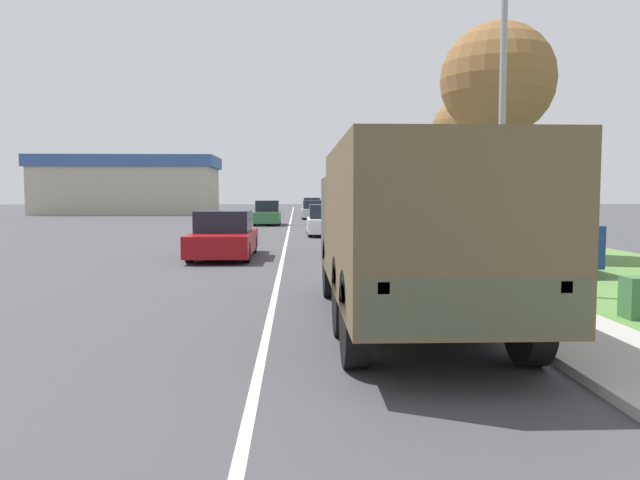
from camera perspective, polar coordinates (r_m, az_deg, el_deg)
ground_plane at (r=37.88m, az=-2.86°, el=1.06°), size 180.00×180.00×0.00m
lane_centre_stripe at (r=37.88m, az=-2.86°, el=1.06°), size 0.12×120.00×0.00m
sidewalk_right at (r=38.09m, az=3.93°, el=1.16°), size 1.80×120.00×0.12m
grass_strip_right at (r=38.81m, az=10.40°, el=1.08°), size 7.00×120.00×0.02m
military_truck at (r=9.94m, az=8.08°, el=1.25°), size 2.43×7.78×2.77m
car_nearest_ahead at (r=20.78m, az=-8.78°, el=0.33°), size 1.94×4.86×1.55m
car_second_ahead at (r=31.69m, az=0.54°, el=1.71°), size 1.86×4.44×1.55m
car_third_ahead at (r=42.21m, az=-4.83°, el=2.37°), size 1.73×4.15×1.65m
car_fourth_ahead at (r=52.49m, az=-0.66°, el=2.72°), size 1.85×4.70×1.56m
car_farthest_ahead at (r=64.71m, az=-0.75°, el=3.05°), size 1.90×4.65×1.70m
pickup_truck at (r=18.95m, az=18.10°, el=0.37°), size 1.96×5.28×1.83m
lamp_post at (r=13.88m, az=15.63°, el=15.05°), size 1.69×0.24×7.86m
tree_mid_right at (r=21.96m, az=15.93°, el=13.86°), size 3.77×3.77×7.71m
tree_far_right at (r=33.10m, az=13.08°, el=9.74°), size 3.33×3.33×7.01m
building_distant at (r=67.48m, az=-17.14°, el=4.82°), size 18.29×8.60×5.93m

